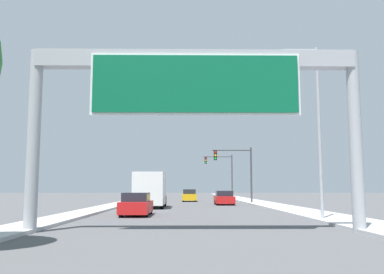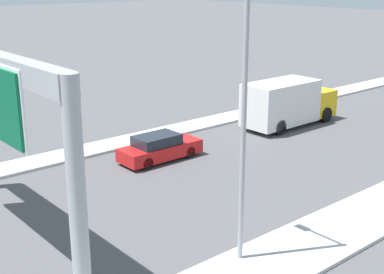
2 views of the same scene
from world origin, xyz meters
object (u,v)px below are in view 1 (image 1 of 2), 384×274
sign_gantry (195,89)px  car_mid_right (224,198)px  car_far_right (136,205)px  truck_box_primary (151,190)px  street_lamp_right (315,119)px  car_near_center (189,196)px  traffic_light_near_intersection (239,166)px  traffic_light_mid_block (223,169)px

sign_gantry → car_mid_right: 27.96m
car_far_right → truck_box_primary: size_ratio=0.64×
car_mid_right → truck_box_primary: size_ratio=0.60×
sign_gantry → street_lamp_right: (6.62, 5.99, -0.20)m
car_near_center → sign_gantry: bearing=-90.0°
truck_box_primary → traffic_light_near_intersection: 13.12m
car_near_center → street_lamp_right: (6.62, -32.12, 4.75)m
traffic_light_near_intersection → car_far_right: bearing=-114.1°
car_mid_right → traffic_light_mid_block: bearing=85.3°
sign_gantry → traffic_light_mid_block: sign_gantry is taller
car_far_right → truck_box_primary: truck_box_primary is taller
traffic_light_near_intersection → car_near_center: bearing=123.9°
sign_gantry → traffic_light_mid_block: size_ratio=1.95×
sign_gantry → street_lamp_right: street_lamp_right is taller
car_near_center → traffic_light_mid_block: (5.39, 12.00, 3.89)m
car_far_right → car_near_center: (3.50, 27.82, 0.04)m
truck_box_primary → car_far_right: bearing=-90.0°
sign_gantry → truck_box_primary: sign_gantry is taller
truck_box_primary → traffic_light_near_intersection: bearing=46.4°
car_near_center → traffic_light_mid_block: size_ratio=0.63×
truck_box_primary → traffic_light_near_intersection: (8.87, 9.31, 2.61)m
car_mid_right → traffic_light_mid_block: traffic_light_mid_block is taller
car_mid_right → truck_box_primary: 9.58m
car_mid_right → traffic_light_mid_block: size_ratio=0.63×
traffic_light_near_intersection → traffic_light_mid_block: traffic_light_mid_block is taller
car_mid_right → street_lamp_right: size_ratio=0.46×
car_near_center → truck_box_primary: size_ratio=0.61×
traffic_light_near_intersection → traffic_light_mid_block: bearing=89.9°
sign_gantry → car_far_right: (-3.50, 10.29, -5.00)m
truck_box_primary → traffic_light_mid_block: traffic_light_mid_block is taller
truck_box_primary → traffic_light_mid_block: bearing=73.1°
sign_gantry → car_mid_right: (3.50, 27.29, -5.00)m
car_far_right → car_near_center: 28.04m
traffic_light_mid_block → street_lamp_right: bearing=-88.4°
traffic_light_mid_block → street_lamp_right: 44.14m
car_near_center → truck_box_primary: bearing=-101.4°
car_near_center → traffic_light_mid_block: traffic_light_mid_block is taller
car_near_center → truck_box_primary: truck_box_primary is taller
street_lamp_right → traffic_light_near_intersection: bearing=93.0°
car_far_right → traffic_light_mid_block: (8.89, 39.82, 3.94)m
car_far_right → traffic_light_mid_block: bearing=77.4°
truck_box_primary → car_near_center: bearing=78.6°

